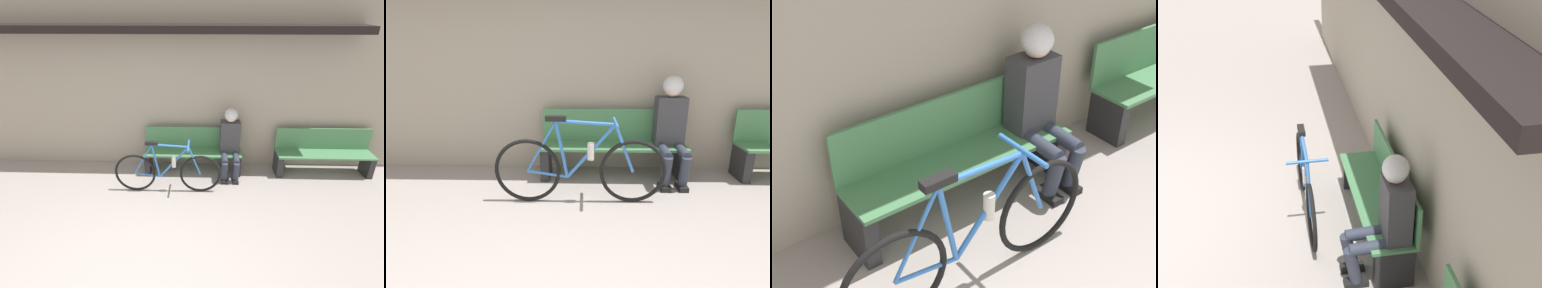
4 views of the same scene
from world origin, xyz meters
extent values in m
cube|color=#9E9384|center=(0.00, 2.86, 1.60)|extent=(12.00, 0.12, 3.20)
cube|color=#477F51|center=(0.57, 2.47, 0.41)|extent=(1.74, 0.42, 0.03)
cube|color=#477F51|center=(0.57, 2.67, 0.62)|extent=(1.74, 0.03, 0.40)
cube|color=#232326|center=(-0.25, 2.47, 0.20)|extent=(0.10, 0.36, 0.39)
cube|color=#232326|center=(1.39, 2.47, 0.20)|extent=(0.10, 0.36, 0.39)
torus|color=black|center=(-0.35, 1.83, 0.34)|extent=(0.67, 0.04, 0.67)
torus|color=black|center=(0.72, 1.83, 0.34)|extent=(0.67, 0.04, 0.67)
cylinder|color=blue|center=(0.24, 1.83, 0.84)|extent=(0.58, 0.03, 0.07)
cylinder|color=blue|center=(0.29, 1.83, 0.55)|extent=(0.50, 0.03, 0.57)
cylinder|color=blue|center=(0.00, 1.83, 0.57)|extent=(0.14, 0.03, 0.59)
cylinder|color=blue|center=(-0.15, 1.83, 0.31)|extent=(0.41, 0.03, 0.09)
cylinder|color=blue|center=(-0.20, 1.83, 0.60)|extent=(0.32, 0.02, 0.53)
cylinder|color=blue|center=(0.62, 1.83, 0.58)|extent=(0.22, 0.03, 0.50)
cube|color=black|center=(-0.05, 1.83, 0.88)|extent=(0.20, 0.07, 0.05)
cylinder|color=blue|center=(0.52, 1.83, 0.84)|extent=(0.03, 0.40, 0.03)
cylinder|color=beige|center=(0.29, 1.83, 0.55)|extent=(0.07, 0.07, 0.17)
cylinder|color=#2D3342|center=(1.13, 2.28, 0.41)|extent=(0.11, 0.39, 0.13)
cylinder|color=#2D3342|center=(1.13, 2.12, 0.23)|extent=(0.11, 0.17, 0.36)
cube|color=black|center=(1.13, 2.15, 0.03)|extent=(0.10, 0.22, 0.06)
cylinder|color=#2D3342|center=(1.33, 2.28, 0.41)|extent=(0.11, 0.39, 0.13)
cylinder|color=#2D3342|center=(1.33, 2.12, 0.23)|extent=(0.11, 0.17, 0.36)
cube|color=black|center=(1.33, 2.15, 0.03)|extent=(0.10, 0.22, 0.06)
cube|color=#38383D|center=(1.23, 2.51, 0.71)|extent=(0.34, 0.22, 0.57)
sphere|color=beige|center=(1.23, 2.49, 1.09)|extent=(0.20, 0.20, 0.20)
sphere|color=silver|center=(1.23, 2.49, 1.12)|extent=(0.23, 0.23, 0.23)
camera|label=1|loc=(0.72, -2.37, 2.88)|focal=28.00mm
camera|label=2|loc=(0.23, -0.98, 1.50)|focal=28.00mm
camera|label=3|loc=(-1.24, 0.00, 2.52)|focal=50.00mm
camera|label=4|loc=(4.85, 1.47, 3.41)|focal=50.00mm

